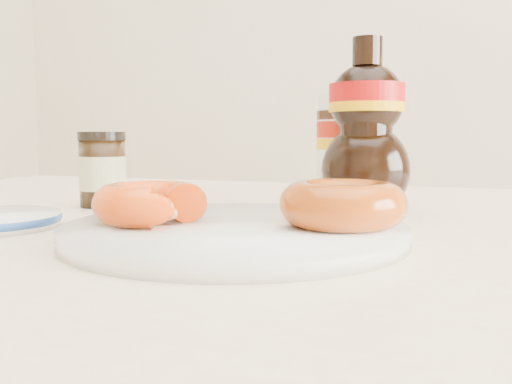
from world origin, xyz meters
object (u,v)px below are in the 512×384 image
(nutella_jar, at_px, (354,145))
(dark_jar, at_px, (103,170))
(donut_bitten, at_px, (150,203))
(plate, at_px, (235,231))
(donut_whole, at_px, (343,204))
(dining_table, at_px, (299,306))
(syrup_bottle, at_px, (366,126))

(nutella_jar, relative_size, dark_jar, 1.51)
(donut_bitten, distance_m, dark_jar, 0.24)
(plate, height_order, donut_whole, donut_whole)
(nutella_jar, bearing_deg, plate, -97.74)
(dining_table, height_order, dark_jar, dark_jar)
(dark_jar, bearing_deg, syrup_bottle, 11.82)
(plate, bearing_deg, nutella_jar, 82.26)
(donut_whole, height_order, syrup_bottle, syrup_bottle)
(plate, relative_size, syrup_bottle, 1.45)
(plate, bearing_deg, donut_whole, 10.62)
(donut_whole, distance_m, syrup_bottle, 0.21)
(plate, distance_m, donut_whole, 0.09)
(syrup_bottle, height_order, dark_jar, syrup_bottle)
(nutella_jar, bearing_deg, dining_table, -94.82)
(donut_whole, distance_m, dark_jar, 0.35)
(syrup_bottle, bearing_deg, donut_whole, -85.65)
(dining_table, relative_size, donut_bitten, 15.02)
(donut_bitten, relative_size, nutella_jar, 0.69)
(plate, height_order, nutella_jar, nutella_jar)
(syrup_bottle, bearing_deg, dining_table, -112.91)
(dining_table, relative_size, donut_whole, 13.95)
(plate, xyz_separation_m, nutella_jar, (0.04, 0.30, 0.07))
(donut_bitten, bearing_deg, dark_jar, 112.34)
(dark_jar, bearing_deg, donut_whole, -23.02)
(donut_whole, bearing_deg, dark_jar, 156.98)
(plate, relative_size, dark_jar, 3.12)
(donut_bitten, relative_size, dark_jar, 1.04)
(dining_table, bearing_deg, donut_bitten, -125.68)
(syrup_bottle, bearing_deg, nutella_jar, 108.41)
(plate, bearing_deg, syrup_bottle, 71.93)
(syrup_bottle, relative_size, dark_jar, 2.15)
(syrup_bottle, bearing_deg, plate, -108.07)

